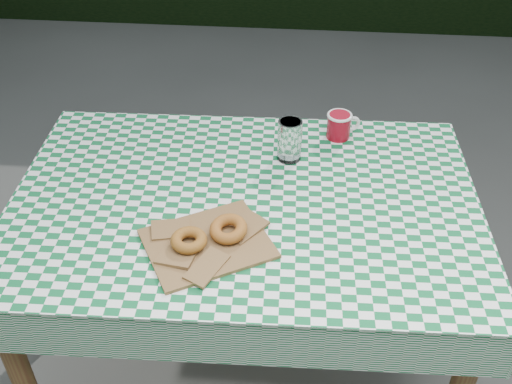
% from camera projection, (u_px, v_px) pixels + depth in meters
% --- Properties ---
extents(ground, '(60.00, 60.00, 0.00)m').
position_uv_depth(ground, '(238.00, 346.00, 2.22)').
color(ground, '#50504B').
rests_on(ground, ground).
extents(table, '(1.30, 0.89, 0.75)m').
position_uv_depth(table, '(246.00, 293.00, 1.92)').
color(table, brown).
rests_on(table, ground).
extents(tablecloth, '(1.33, 0.91, 0.01)m').
position_uv_depth(tablecloth, '(244.00, 200.00, 1.69)').
color(tablecloth, '#0E5D2F').
rests_on(tablecloth, table).
extents(paper_bag, '(0.38, 0.36, 0.02)m').
position_uv_depth(paper_bag, '(207.00, 243.00, 1.54)').
color(paper_bag, olive).
rests_on(paper_bag, tablecloth).
extents(bagel_front, '(0.09, 0.09, 0.03)m').
position_uv_depth(bagel_front, '(189.00, 240.00, 1.51)').
color(bagel_front, '#975B1F').
rests_on(bagel_front, paper_bag).
extents(bagel_back, '(0.14, 0.14, 0.03)m').
position_uv_depth(bagel_back, '(228.00, 229.00, 1.54)').
color(bagel_back, '#9C5220').
rests_on(bagel_back, paper_bag).
extents(coffee_mug, '(0.19, 0.19, 0.08)m').
position_uv_depth(coffee_mug, '(339.00, 126.00, 1.91)').
color(coffee_mug, maroon).
rests_on(coffee_mug, tablecloth).
extents(drinking_glass, '(0.07, 0.07, 0.13)m').
position_uv_depth(drinking_glass, '(290.00, 140.00, 1.80)').
color(drinking_glass, white).
rests_on(drinking_glass, tablecloth).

